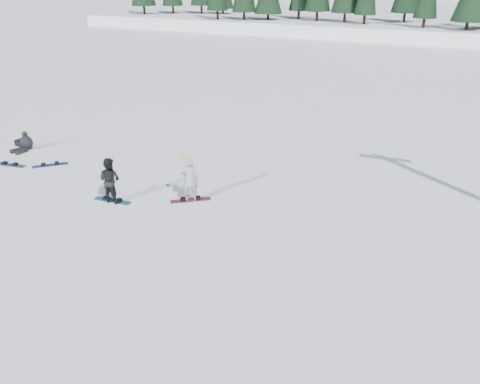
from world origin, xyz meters
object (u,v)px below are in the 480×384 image
(gear_bag, at_px, (20,143))
(snowboarder_man, at_px, (110,180))
(snowboard_loose_a, at_px, (50,165))
(snowboard_loose_c, at_px, (10,165))
(snowboarder_woman, at_px, (189,179))
(seated_rider, at_px, (25,143))

(gear_bag, bearing_deg, snowboarder_man, -19.29)
(snowboard_loose_a, bearing_deg, gear_bag, 114.09)
(snowboarder_man, xyz_separation_m, snowboard_loose_c, (-6.43, 0.82, -0.85))
(snowboarder_woman, xyz_separation_m, gear_bag, (-10.67, 1.51, -0.73))
(snowboarder_woman, height_order, snowboard_loose_a, snowboarder_woman)
(snowboard_loose_c, bearing_deg, seated_rider, 108.54)
(snowboard_loose_c, relative_size, snowboard_loose_a, 1.00)
(snowboarder_woman, height_order, snowboard_loose_c, snowboarder_woman)
(snowboard_loose_c, distance_m, snowboard_loose_a, 1.79)
(snowboarder_man, relative_size, snowboard_loose_a, 1.15)
(snowboard_loose_c, bearing_deg, snowboard_loose_a, 15.65)
(snowboarder_man, bearing_deg, snowboarder_woman, -156.71)
(gear_bag, bearing_deg, seated_rider, -20.23)
(snowboard_loose_a, bearing_deg, snowboarder_man, -63.48)
(snowboarder_woman, height_order, snowboarder_man, snowboarder_woman)
(seated_rider, height_order, snowboard_loose_a, seated_rider)
(snowboard_loose_a, bearing_deg, snowboarder_woman, -47.30)
(snowboarder_woman, relative_size, snowboarder_man, 1.09)
(snowboarder_woman, relative_size, snowboard_loose_c, 1.25)
(seated_rider, relative_size, gear_bag, 2.47)
(seated_rider, height_order, snowboard_loose_c, seated_rider)
(snowboarder_man, bearing_deg, snowboard_loose_a, -21.94)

